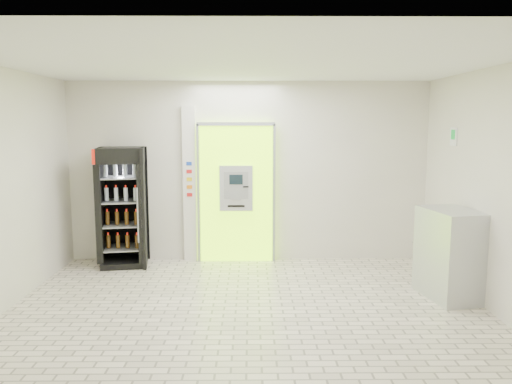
{
  "coord_description": "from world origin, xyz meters",
  "views": [
    {
      "loc": [
        0.05,
        -5.84,
        2.32
      ],
      "look_at": [
        0.12,
        1.2,
        1.34
      ],
      "focal_mm": 35.0,
      "sensor_mm": 36.0,
      "label": 1
    }
  ],
  "objects": [
    {
      "name": "beverage_cooler",
      "position": [
        -2.03,
        2.18,
        0.93
      ],
      "size": [
        0.82,
        0.78,
        1.93
      ],
      "rotation": [
        0.0,
        0.0,
        0.17
      ],
      "color": "black",
      "rests_on": "ground"
    },
    {
      "name": "steel_cabinet",
      "position": [
        2.69,
        0.57,
        0.59
      ],
      "size": [
        0.75,
        0.98,
        1.19
      ],
      "rotation": [
        0.0,
        0.0,
        0.18
      ],
      "color": "#B5B8BD",
      "rests_on": "ground"
    },
    {
      "name": "atm_assembly",
      "position": [
        -0.2,
        2.41,
        1.17
      ],
      "size": [
        1.3,
        0.24,
        2.33
      ],
      "color": "#98EE0B",
      "rests_on": "ground"
    },
    {
      "name": "room_shell",
      "position": [
        0.0,
        0.0,
        1.84
      ],
      "size": [
        6.0,
        6.0,
        6.0
      ],
      "color": "silver",
      "rests_on": "ground"
    },
    {
      "name": "pillar",
      "position": [
        -0.98,
        2.45,
        1.3
      ],
      "size": [
        0.22,
        0.11,
        2.6
      ],
      "color": "silver",
      "rests_on": "ground"
    },
    {
      "name": "ground",
      "position": [
        0.0,
        0.0,
        0.0
      ],
      "size": [
        6.0,
        6.0,
        0.0
      ],
      "primitive_type": "plane",
      "color": "beige",
      "rests_on": "ground"
    },
    {
      "name": "exit_sign",
      "position": [
        2.99,
        1.4,
        2.12
      ],
      "size": [
        0.02,
        0.22,
        0.26
      ],
      "color": "white",
      "rests_on": "room_shell"
    }
  ]
}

